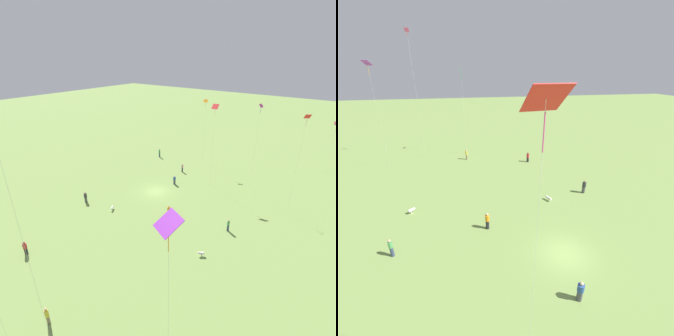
% 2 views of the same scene
% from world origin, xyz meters
% --- Properties ---
extents(ground_plane, '(240.00, 240.00, 0.00)m').
position_xyz_m(ground_plane, '(0.00, 0.00, 0.00)').
color(ground_plane, '#7A994C').
extents(person_0, '(0.59, 0.59, 1.63)m').
position_xyz_m(person_0, '(-4.04, 0.86, 0.79)').
color(person_0, '#4C4C51').
rests_on(person_0, ground_plane).
extents(person_1, '(0.50, 0.50, 1.77)m').
position_xyz_m(person_1, '(4.64, 6.03, 0.88)').
color(person_1, '#232328').
rests_on(person_1, ground_plane).
extents(person_2, '(0.46, 0.46, 1.72)m').
position_xyz_m(person_2, '(2.64, 14.27, 0.87)').
color(person_2, '#333D5B').
rests_on(person_2, ground_plane).
extents(person_4, '(0.48, 0.48, 1.81)m').
position_xyz_m(person_4, '(23.90, 7.30, 0.92)').
color(person_4, '#847056').
rests_on(person_4, ground_plane).
extents(person_6, '(0.60, 0.60, 1.70)m').
position_xyz_m(person_6, '(20.72, -2.81, 0.83)').
color(person_6, '#232328').
rests_on(person_6, ground_plane).
extents(person_7, '(0.63, 0.63, 1.71)m').
position_xyz_m(person_7, '(9.25, -6.77, 0.84)').
color(person_7, '#4C4C51').
rests_on(person_7, ground_plane).
extents(kite_0, '(0.46, 0.66, 19.94)m').
position_xyz_m(kite_0, '(26.54, 14.47, 17.49)').
color(kite_0, '#E54C99').
rests_on(kite_0, ground_plane).
extents(kite_2, '(1.30, 1.38, 15.54)m').
position_xyz_m(kite_2, '(22.87, 19.53, 14.67)').
color(kite_2, purple).
rests_on(kite_2, ground_plane).
extents(kite_4, '(0.96, 0.77, 14.93)m').
position_xyz_m(kite_4, '(26.94, 7.15, 13.96)').
color(kite_4, green).
rests_on(kite_4, ground_plane).
extents(kite_5, '(0.90, 1.12, 14.07)m').
position_xyz_m(kite_5, '(-8.12, 5.79, 13.22)').
color(kite_5, red).
rests_on(kite_5, ground_plane).
extents(dog_0, '(0.63, 0.74, 0.59)m').
position_xyz_m(dog_0, '(8.83, 13.78, 0.40)').
color(dog_0, silver).
rests_on(dog_0, ground_plane).
extents(dog_1, '(0.85, 0.61, 0.52)m').
position_xyz_m(dog_1, '(8.36, -1.73, 0.35)').
color(dog_1, silver).
rests_on(dog_1, ground_plane).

